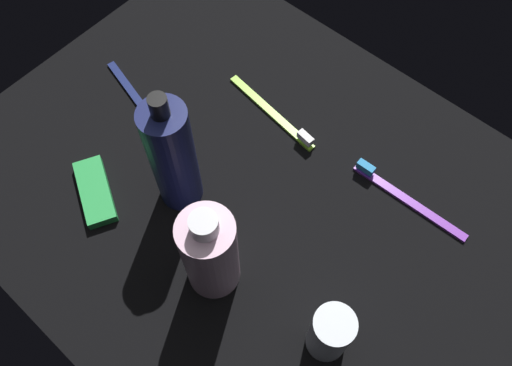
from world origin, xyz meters
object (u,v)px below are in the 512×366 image
at_px(lotion_bottle, 173,157).
at_px(toothbrush_purple, 403,196).
at_px(toothbrush_navy, 139,105).
at_px(toothbrush_lime, 276,115).
at_px(deodorant_stick, 330,333).
at_px(bodywash_bottle, 210,253).
at_px(snack_bar_green, 95,192).

distance_m(lotion_bottle, toothbrush_purple, 0.32).
bearing_deg(toothbrush_navy, toothbrush_lime, -144.12).
xyz_separation_m(toothbrush_purple, toothbrush_navy, (0.39, 0.14, 0.00)).
xyz_separation_m(deodorant_stick, toothbrush_purple, (0.04, -0.23, -0.04)).
distance_m(deodorant_stick, toothbrush_lime, 0.34).
relative_size(bodywash_bottle, deodorant_stick, 1.80).
relative_size(lotion_bottle, toothbrush_navy, 1.21).
relative_size(toothbrush_purple, toothbrush_navy, 1.02).
xyz_separation_m(bodywash_bottle, toothbrush_navy, (0.27, -0.12, -0.07)).
distance_m(deodorant_stick, snack_bar_green, 0.37).
relative_size(bodywash_bottle, snack_bar_green, 1.64).
height_order(deodorant_stick, snack_bar_green, deodorant_stick).
bearing_deg(lotion_bottle, toothbrush_purple, -140.57).
height_order(deodorant_stick, toothbrush_purple, deodorant_stick).
bearing_deg(toothbrush_lime, bodywash_bottle, 112.22).
relative_size(lotion_bottle, snack_bar_green, 2.07).
bearing_deg(bodywash_bottle, deodorant_stick, -170.74).
xyz_separation_m(lotion_bottle, toothbrush_purple, (-0.24, -0.20, -0.09)).
distance_m(bodywash_bottle, toothbrush_lime, 0.27).
distance_m(lotion_bottle, snack_bar_green, 0.15).
relative_size(lotion_bottle, toothbrush_lime, 1.20).
distance_m(lotion_bottle, toothbrush_lime, 0.21).
relative_size(toothbrush_purple, toothbrush_lime, 1.00).
height_order(lotion_bottle, toothbrush_purple, lotion_bottle).
relative_size(deodorant_stick, toothbrush_purple, 0.53).
distance_m(deodorant_stick, toothbrush_purple, 0.24).
bearing_deg(bodywash_bottle, snack_bar_green, 6.82).
relative_size(toothbrush_purple, snack_bar_green, 1.73).
bearing_deg(toothbrush_lime, snack_bar_green, 68.27).
height_order(deodorant_stick, toothbrush_lime, deodorant_stick).
bearing_deg(snack_bar_green, bodywash_bottle, -144.94).
xyz_separation_m(bodywash_bottle, toothbrush_lime, (0.10, -0.24, -0.07)).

